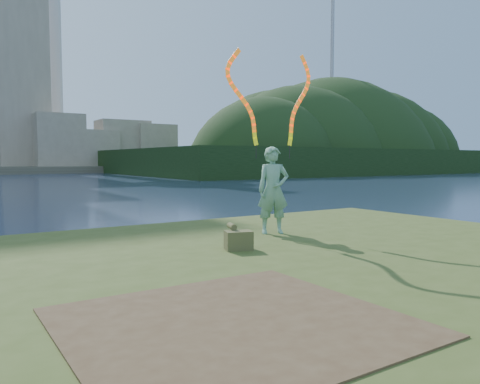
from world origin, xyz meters
TOP-DOWN VIEW (x-y plane):
  - ground at (0.00, 0.00)m, footprint 320.00×320.00m
  - grassy_knoll at (0.00, -2.30)m, footprint 20.00×18.00m
  - dirt_patch at (-2.20, -3.20)m, footprint 3.20×3.00m
  - wooded_hill at (59.57, 59.96)m, footprint 78.00×50.00m
  - woman_with_ribbons at (1.53, 1.10)m, footprint 2.01×0.86m
  - canvas_bag at (-0.12, -0.05)m, footprint 0.55×0.62m

SIDE VIEW (x-z plane):
  - ground at x=0.00m, z-range 0.00..0.00m
  - wooded_hill at x=59.57m, z-range -31.34..31.66m
  - grassy_knoll at x=0.00m, z-range -0.06..0.74m
  - dirt_patch at x=-2.20m, z-range 0.80..0.82m
  - canvas_bag at x=-0.12m, z-range 0.76..1.21m
  - woman_with_ribbons at x=1.53m, z-range 0.07..4.32m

